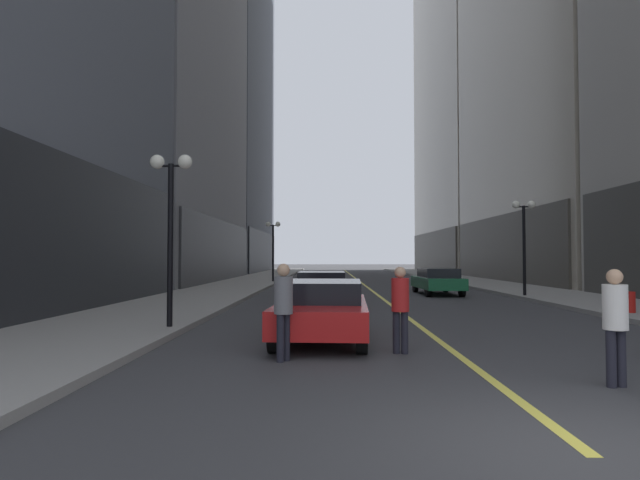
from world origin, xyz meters
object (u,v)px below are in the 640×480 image
object	(u,v)px
car_green	(437,280)
street_lamp_right_mid	(524,226)
pedestrian_in_grey_suit	(283,304)
street_lamp_left_near	(171,201)
street_lamp_left_far	(273,238)
fire_hydrant_right	(631,305)
car_red	(323,308)
pedestrian_in_white_shirt	(615,318)
pedestrian_in_red_jacket	(400,303)
car_maroon	(322,288)

from	to	relation	value
car_green	street_lamp_right_mid	xyz separation A→B (m)	(3.38, -2.56, 2.54)
pedestrian_in_grey_suit	street_lamp_left_near	bearing A→B (deg)	131.30
street_lamp_left_far	fire_hydrant_right	bearing A→B (deg)	-57.87
car_red	car_green	size ratio (longest dim) A/B	1.03
pedestrian_in_white_shirt	pedestrian_in_red_jacket	world-z (taller)	pedestrian_in_white_shirt
car_maroon	street_lamp_left_near	bearing A→B (deg)	-119.03
street_lamp_left_far	street_lamp_left_near	bearing A→B (deg)	-90.00
car_green	fire_hydrant_right	world-z (taller)	car_green
pedestrian_in_grey_suit	pedestrian_in_white_shirt	distance (m)	5.25
street_lamp_left_far	fire_hydrant_right	world-z (taller)	street_lamp_left_far
car_green	pedestrian_in_grey_suit	bearing A→B (deg)	-110.43
car_red	street_lamp_left_near	world-z (taller)	street_lamp_left_near
pedestrian_in_red_jacket	street_lamp_right_mid	distance (m)	15.65
car_red	street_lamp_left_far	distance (m)	26.09
street_lamp_left_near	pedestrian_in_red_jacket	bearing A→B (deg)	-27.45
car_maroon	street_lamp_left_near	distance (m)	8.02
pedestrian_in_red_jacket	street_lamp_left_near	distance (m)	6.42
street_lamp_left_far	street_lamp_right_mid	distance (m)	18.83
pedestrian_in_white_shirt	street_lamp_right_mid	bearing A→B (deg)	73.64
car_maroon	pedestrian_in_white_shirt	xyz separation A→B (m)	(4.37, -12.00, 0.27)
street_lamp_left_near	pedestrian_in_white_shirt	bearing A→B (deg)	-33.53
pedestrian_in_grey_suit	pedestrian_in_red_jacket	xyz separation A→B (m)	(2.20, 0.79, -0.04)
pedestrian_in_grey_suit	street_lamp_right_mid	world-z (taller)	street_lamp_right_mid
car_green	street_lamp_left_near	world-z (taller)	street_lamp_left_near
car_red	pedestrian_in_red_jacket	xyz separation A→B (m)	(1.52, -1.69, 0.26)
pedestrian_in_grey_suit	street_lamp_right_mid	bearing A→B (deg)	56.01
street_lamp_right_mid	car_green	bearing A→B (deg)	142.88
pedestrian_in_grey_suit	street_lamp_left_near	size ratio (longest dim) A/B	0.39
pedestrian_in_red_jacket	car_green	bearing A→B (deg)	75.75
street_lamp_right_mid	fire_hydrant_right	distance (m)	7.92
car_green	car_red	bearing A→B (deg)	-111.25
car_green	pedestrian_in_white_shirt	bearing A→B (deg)	-94.16
car_green	pedestrian_in_white_shirt	distance (m)	18.75
pedestrian_in_grey_suit	fire_hydrant_right	xyz separation A→B (m)	(10.18, 6.98, -0.62)
car_red	pedestrian_in_white_shirt	xyz separation A→B (m)	(4.25, -4.26, 0.26)
street_lamp_left_near	street_lamp_left_far	xyz separation A→B (m)	(0.00, 24.61, 0.00)
street_lamp_left_near	fire_hydrant_right	xyz separation A→B (m)	(13.30, 3.42, -2.86)
street_lamp_left_near	street_lamp_left_far	size ratio (longest dim) A/B	1.00
car_red	pedestrian_in_red_jacket	distance (m)	2.28
pedestrian_in_red_jacket	street_lamp_right_mid	size ratio (longest dim) A/B	0.38
pedestrian_in_red_jacket	street_lamp_left_far	bearing A→B (deg)	101.01
car_maroon	street_lamp_left_far	distance (m)	18.50
pedestrian_in_white_shirt	street_lamp_right_mid	xyz separation A→B (m)	(4.74, 16.14, 2.27)
car_red	pedestrian_in_grey_suit	size ratio (longest dim) A/B	2.72
fire_hydrant_right	pedestrian_in_red_jacket	bearing A→B (deg)	-142.17
car_maroon	street_lamp_left_far	bearing A→B (deg)	101.63
street_lamp_left_near	street_lamp_right_mid	bearing A→B (deg)	40.15
car_red	pedestrian_in_white_shirt	size ratio (longest dim) A/B	2.81
car_maroon	pedestrian_in_grey_suit	bearing A→B (deg)	-93.20
car_red	street_lamp_left_near	bearing A→B (deg)	164.14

